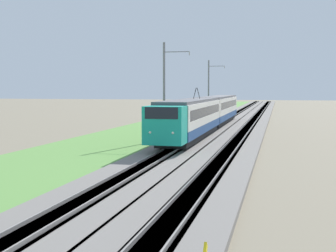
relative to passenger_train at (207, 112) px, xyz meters
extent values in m
cube|color=slate|center=(3.58, 0.00, -2.22)|extent=(240.00, 4.40, 0.30)
cube|color=slate|center=(3.58, -4.26, -2.22)|extent=(240.00, 4.40, 0.30)
cube|color=#4C4238|center=(3.58, 0.00, -2.22)|extent=(240.00, 1.57, 0.30)
cube|color=gray|center=(3.58, 0.53, -2.00)|extent=(240.00, 0.07, 0.15)
cube|color=gray|center=(3.58, -0.53, -2.00)|extent=(240.00, 0.07, 0.15)
cube|color=#4C4238|center=(3.58, -4.26, -2.22)|extent=(240.00, 1.57, 0.30)
cube|color=gray|center=(3.58, -3.72, -2.00)|extent=(240.00, 0.07, 0.15)
cube|color=gray|center=(3.58, -4.79, -2.00)|extent=(240.00, 0.07, 0.15)
cube|color=#5B8E42|center=(3.58, 5.46, -2.31)|extent=(240.00, 12.79, 0.12)
cube|color=#19A88E|center=(-20.06, 0.00, -0.01)|extent=(2.21, 2.84, 2.72)
cube|color=black|center=(-20.39, 0.00, 0.90)|extent=(1.59, 2.37, 0.82)
sphere|color=#F2EAC6|center=(-21.12, 0.81, -0.46)|extent=(0.20, 0.20, 0.20)
sphere|color=#F2EAC6|center=(-21.12, -0.81, -0.46)|extent=(0.20, 0.20, 0.20)
cube|color=navy|center=(-9.76, 0.00, -0.99)|extent=(18.39, 2.96, 0.76)
cube|color=silver|center=(-9.76, 0.00, 0.37)|extent=(18.39, 2.96, 1.96)
cube|color=black|center=(-9.76, 0.00, 0.53)|extent=(16.92, 2.98, 0.82)
cube|color=#515156|center=(-9.76, 0.00, 1.47)|extent=(18.39, 2.72, 0.25)
cube|color=black|center=(-9.76, 0.00, -1.65)|extent=(17.47, 2.52, 0.55)
cylinder|color=black|center=(-17.16, 0.53, -1.49)|extent=(0.86, 0.12, 0.86)
cylinder|color=black|center=(-17.16, -0.53, -1.49)|extent=(0.86, 0.12, 0.86)
cube|color=navy|center=(10.33, 0.00, -0.99)|extent=(20.60, 2.96, 0.76)
cube|color=silver|center=(10.33, 0.00, 0.37)|extent=(20.60, 2.96, 1.96)
cube|color=black|center=(10.33, 0.00, 0.53)|extent=(18.95, 2.98, 0.82)
cube|color=#515156|center=(10.33, 0.00, 1.47)|extent=(20.60, 2.72, 0.25)
cube|color=black|center=(10.33, 0.00, -1.65)|extent=(19.57, 2.52, 0.55)
cylinder|color=black|center=(-7.01, 0.17, 2.15)|extent=(0.06, 0.33, 1.08)
cylinder|color=black|center=(-7.01, -0.17, 2.15)|extent=(0.06, 0.33, 1.08)
cube|color=black|center=(-17.16, 0.00, -2.37)|extent=(0.10, 0.10, 0.00)
cylinder|color=slate|center=(-9.84, 2.60, 2.26)|extent=(0.22, 0.22, 9.26)
cylinder|color=slate|center=(-9.84, 1.40, 5.99)|extent=(0.08, 2.40, 0.08)
cylinder|color=#B2ADA8|center=(-9.84, 0.20, 5.79)|extent=(0.10, 0.10, 0.30)
cylinder|color=slate|center=(18.43, 2.60, 2.26)|extent=(0.22, 0.22, 9.25)
cylinder|color=slate|center=(18.43, 1.40, 5.98)|extent=(0.08, 2.40, 0.08)
cylinder|color=#B2ADA8|center=(18.43, 0.20, 5.78)|extent=(0.10, 0.10, 0.30)
camera|label=1|loc=(-52.41, -7.91, 2.59)|focal=50.00mm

